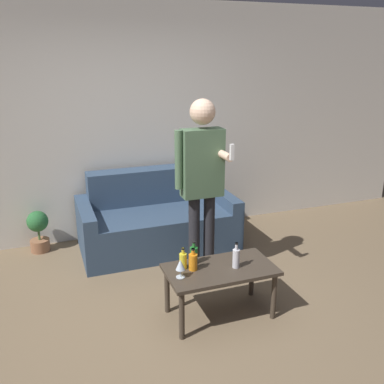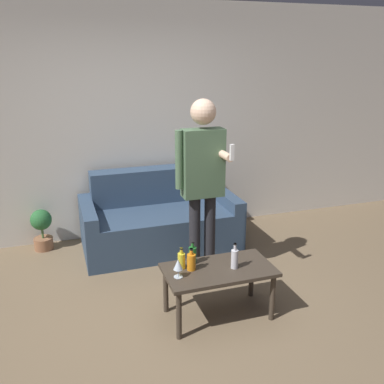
% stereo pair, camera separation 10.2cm
% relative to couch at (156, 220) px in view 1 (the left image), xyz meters
% --- Properties ---
extents(ground_plane, '(16.00, 16.00, 0.00)m').
position_rel_couch_xyz_m(ground_plane, '(-0.28, -1.68, -0.31)').
color(ground_plane, '#756047').
extents(wall_back, '(8.00, 0.06, 2.70)m').
position_rel_couch_xyz_m(wall_back, '(-0.28, 0.50, 1.04)').
color(wall_back, silver).
rests_on(wall_back, ground_plane).
extents(couch, '(1.72, 0.91, 0.85)m').
position_rel_couch_xyz_m(couch, '(0.00, 0.00, 0.00)').
color(couch, '#334760').
rests_on(couch, ground_plane).
extents(coffee_table, '(0.90, 0.49, 0.44)m').
position_rel_couch_xyz_m(coffee_table, '(0.12, -1.53, 0.08)').
color(coffee_table, '#3D3328').
rests_on(coffee_table, ground_plane).
extents(bottle_orange, '(0.06, 0.06, 0.22)m').
position_rel_couch_xyz_m(bottle_orange, '(0.25, -1.57, 0.22)').
color(bottle_orange, silver).
rests_on(bottle_orange, coffee_table).
extents(bottle_green, '(0.06, 0.06, 0.20)m').
position_rel_couch_xyz_m(bottle_green, '(-0.05, -1.38, 0.22)').
color(bottle_green, '#23752D').
rests_on(bottle_green, coffee_table).
extents(bottle_dark, '(0.07, 0.07, 0.19)m').
position_rel_couch_xyz_m(bottle_dark, '(-0.10, -1.48, 0.21)').
color(bottle_dark, orange).
rests_on(bottle_dark, coffee_table).
extents(bottle_yellow, '(0.06, 0.06, 0.18)m').
position_rel_couch_xyz_m(bottle_yellow, '(-0.17, -1.44, 0.21)').
color(bottle_yellow, yellow).
rests_on(bottle_yellow, coffee_table).
extents(wine_glass_near, '(0.07, 0.07, 0.15)m').
position_rel_couch_xyz_m(wine_glass_near, '(-0.23, -1.57, 0.24)').
color(wine_glass_near, silver).
rests_on(wine_glass_near, coffee_table).
extents(person_standing_front, '(0.46, 0.44, 1.75)m').
position_rel_couch_xyz_m(person_standing_front, '(0.22, -0.86, 0.75)').
color(person_standing_front, '#232328').
rests_on(person_standing_front, ground_plane).
extents(potted_plant, '(0.23, 0.23, 0.47)m').
position_rel_couch_xyz_m(potted_plant, '(-1.28, 0.30, -0.04)').
color(potted_plant, '#936042').
rests_on(potted_plant, ground_plane).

